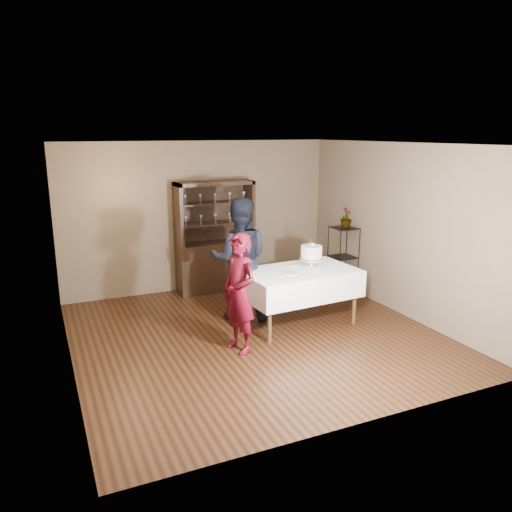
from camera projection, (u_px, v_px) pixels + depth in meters
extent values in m
plane|color=black|center=(255.00, 334.00, 7.23)|extent=(5.00, 5.00, 0.00)
plane|color=silver|center=(255.00, 144.00, 6.57)|extent=(5.00, 5.00, 0.00)
cube|color=brown|center=(200.00, 216.00, 9.11)|extent=(5.00, 0.02, 2.70)
cube|color=brown|center=(63.00, 263.00, 5.91)|extent=(0.02, 5.00, 2.70)
cube|color=brown|center=(399.00, 230.00, 7.89)|extent=(0.02, 5.00, 2.70)
cube|color=black|center=(216.00, 266.00, 9.18)|extent=(1.40, 0.48, 0.90)
cube|color=black|center=(211.00, 210.00, 9.13)|extent=(1.40, 0.03, 1.10)
cube|color=black|center=(214.00, 183.00, 8.81)|extent=(1.40, 0.48, 0.06)
cube|color=black|center=(215.00, 223.00, 8.98)|extent=(1.28, 0.42, 0.02)
cube|color=black|center=(214.00, 203.00, 8.89)|extent=(1.28, 0.42, 0.02)
cylinder|color=black|center=(340.00, 263.00, 8.79)|extent=(0.02, 0.02, 1.20)
cylinder|color=black|center=(359.00, 261.00, 8.95)|extent=(0.02, 0.02, 1.20)
cylinder|color=black|center=(328.00, 258.00, 9.14)|extent=(0.02, 0.02, 1.20)
cylinder|color=black|center=(346.00, 256.00, 9.30)|extent=(0.02, 0.02, 1.20)
cube|color=black|center=(342.00, 283.00, 9.15)|extent=(0.40, 0.40, 0.02)
cube|color=black|center=(343.00, 257.00, 9.03)|extent=(0.40, 0.40, 0.01)
cube|color=black|center=(344.00, 228.00, 8.90)|extent=(0.40, 0.40, 0.02)
cube|color=white|center=(299.00, 283.00, 7.48)|extent=(1.76, 1.15, 0.39)
cylinder|color=#4D341C|center=(270.00, 315.00, 6.85)|extent=(0.06, 0.06, 0.81)
cylinder|color=#4D341C|center=(355.00, 299.00, 7.52)|extent=(0.06, 0.06, 0.81)
cylinder|color=#4D341C|center=(243.00, 298.00, 7.56)|extent=(0.06, 0.06, 0.81)
cylinder|color=#4D341C|center=(323.00, 285.00, 8.23)|extent=(0.06, 0.06, 0.81)
imported|color=#3D0513|center=(239.00, 293.00, 6.53)|extent=(0.53, 0.67, 1.61)
imported|color=black|center=(239.00, 259.00, 7.66)|extent=(1.13, 1.03, 1.90)
cylinder|color=white|center=(311.00, 266.00, 7.64)|extent=(0.20, 0.20, 0.01)
cylinder|color=white|center=(311.00, 263.00, 7.63)|extent=(0.05, 0.05, 0.10)
cylinder|color=white|center=(311.00, 259.00, 7.62)|extent=(0.36, 0.36, 0.02)
cylinder|color=#446B33|center=(311.00, 258.00, 7.61)|extent=(0.35, 0.35, 0.02)
cylinder|color=white|center=(311.00, 252.00, 7.59)|extent=(0.40, 0.40, 0.20)
sphere|color=#6180D0|center=(313.00, 245.00, 7.58)|extent=(0.02, 0.02, 0.02)
cube|color=silver|center=(310.00, 242.00, 7.52)|extent=(0.02, 0.02, 0.14)
cube|color=black|center=(310.00, 236.00, 7.49)|extent=(0.02, 0.02, 0.05)
cylinder|color=white|center=(290.00, 273.00, 7.23)|extent=(0.28, 0.28, 0.01)
cylinder|color=white|center=(292.00, 265.00, 7.68)|extent=(0.23, 0.23, 0.01)
imported|color=#446B33|center=(346.00, 218.00, 8.82)|extent=(0.29, 0.29, 0.36)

